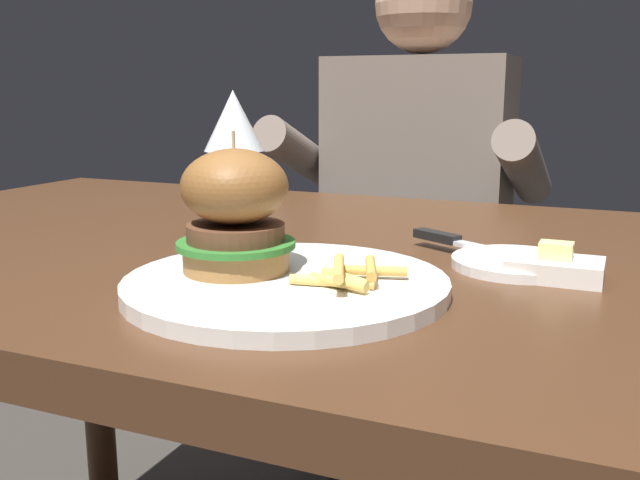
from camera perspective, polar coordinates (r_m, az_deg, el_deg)
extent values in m
cube|color=#472B19|center=(0.82, 1.29, -1.97)|extent=(1.45, 0.79, 0.04)
cylinder|color=#472B19|center=(1.55, -17.46, -10.03)|extent=(0.06, 0.06, 0.70)
cylinder|color=white|center=(0.64, -2.72, -3.62)|extent=(0.29, 0.29, 0.01)
cylinder|color=#9E6B38|center=(0.66, -6.71, -1.51)|extent=(0.10, 0.10, 0.02)
cylinder|color=#2D7028|center=(0.66, -6.74, -0.32)|extent=(0.11, 0.11, 0.01)
cylinder|color=brown|center=(0.66, -6.76, 0.61)|extent=(0.09, 0.09, 0.02)
ellipsoid|color=brown|center=(0.65, -6.85, 4.27)|extent=(0.10, 0.10, 0.07)
cylinder|color=#CCB78C|center=(0.65, -6.91, 6.46)|extent=(0.00, 0.00, 0.05)
cylinder|color=#EABC5B|center=(0.62, 2.09, -3.07)|extent=(0.06, 0.04, 0.01)
cylinder|color=#EABC5B|center=(0.60, 0.95, -3.36)|extent=(0.07, 0.02, 0.01)
cylinder|color=#E0B251|center=(0.60, 1.48, -3.38)|extent=(0.06, 0.02, 0.01)
cylinder|color=gold|center=(0.63, 4.23, -2.47)|extent=(0.06, 0.03, 0.01)
cylinder|color=gold|center=(0.62, 4.08, -2.24)|extent=(0.03, 0.06, 0.01)
cylinder|color=#E0B251|center=(0.60, 1.51, -2.26)|extent=(0.04, 0.07, 0.01)
cylinder|color=silver|center=(0.89, -6.71, 0.49)|extent=(0.07, 0.07, 0.00)
cylinder|color=silver|center=(0.88, -6.79, 3.83)|extent=(0.01, 0.01, 0.10)
cone|color=silver|center=(0.87, -6.94, 9.46)|extent=(0.07, 0.07, 0.07)
cylinder|color=white|center=(0.75, 15.50, -1.80)|extent=(0.13, 0.13, 0.01)
cube|color=silver|center=(0.75, 15.53, -1.24)|extent=(0.15, 0.09, 0.00)
cube|color=black|center=(0.82, 9.34, 0.30)|extent=(0.06, 0.04, 0.01)
cube|color=white|center=(0.72, 18.26, -2.22)|extent=(0.09, 0.06, 0.02)
cube|color=#F4E58C|center=(0.71, 18.36, -0.81)|extent=(0.03, 0.02, 0.02)
cube|color=#282833|center=(1.62, 7.36, -13.18)|extent=(0.30, 0.22, 0.46)
cube|color=#72665B|center=(1.48, 7.87, 4.22)|extent=(0.36, 0.20, 0.52)
sphere|color=tan|center=(1.48, 8.29, 18.18)|extent=(0.19, 0.19, 0.19)
cylinder|color=#72665B|center=(1.48, -1.22, 6.64)|extent=(0.07, 0.34, 0.18)
cylinder|color=#72665B|center=(1.35, 16.06, 5.69)|extent=(0.07, 0.34, 0.18)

